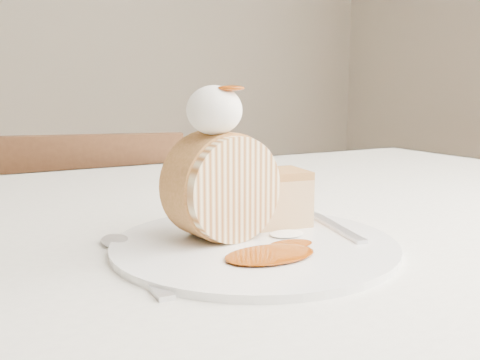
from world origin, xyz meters
TOP-DOWN VIEW (x-y plane):
  - table at (0.00, 0.20)m, footprint 1.40×0.90m
  - chair_far at (-0.04, 0.80)m, footprint 0.47×0.47m
  - plate at (-0.05, 0.06)m, footprint 0.30×0.30m
  - roulade_slice at (-0.07, 0.08)m, footprint 0.11×0.07m
  - cake_chunk at (0.00, 0.10)m, footprint 0.07×0.06m
  - whipped_cream at (-0.08, 0.08)m, footprint 0.05×0.05m
  - caramel_drizzle at (-0.07, 0.07)m, footprint 0.03×0.02m
  - caramel_pool at (-0.07, 0.01)m, footprint 0.09×0.07m
  - fork at (0.04, 0.06)m, footprint 0.06×0.16m
  - spoon at (-0.17, 0.04)m, footprint 0.03×0.17m

SIDE VIEW (x-z plane):
  - chair_far at x=-0.04m, z-range 0.06..0.87m
  - table at x=0.00m, z-range 0.29..1.04m
  - spoon at x=-0.17m, z-range 0.75..0.75m
  - plate at x=-0.05m, z-range 0.75..0.76m
  - fork at x=0.04m, z-range 0.76..0.76m
  - caramel_pool at x=-0.07m, z-range 0.76..0.76m
  - cake_chunk at x=0.00m, z-range 0.76..0.81m
  - roulade_slice at x=-0.07m, z-range 0.76..0.86m
  - whipped_cream at x=-0.08m, z-range 0.86..0.90m
  - caramel_drizzle at x=-0.07m, z-range 0.90..0.91m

